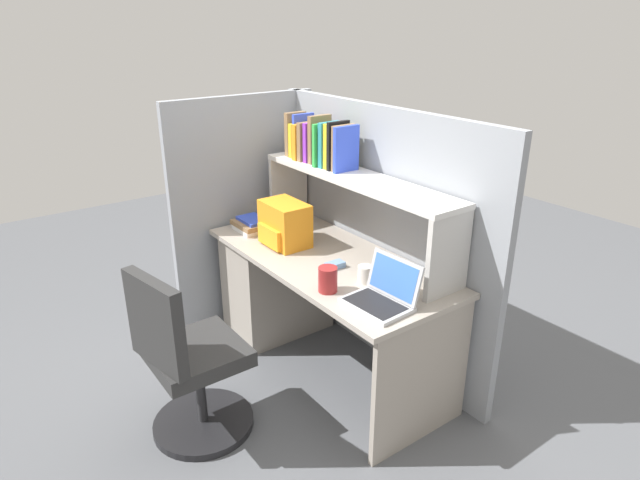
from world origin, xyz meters
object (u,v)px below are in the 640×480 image
Objects in this scene: backpack at (284,224)px; paper_cup at (365,274)px; snack_canister at (328,279)px; office_chair at (189,368)px; laptop at (383,295)px; computer_mouse at (335,265)px.

paper_cup is (0.67, 0.06, -0.08)m from backpack.
paper_cup is at bearing 80.73° from snack_canister.
office_chair reaches higher than paper_cup.
laptop is 2.52× the size of snack_canister.
computer_mouse is at bearing -105.70° from office_chair.
computer_mouse is at bearing -175.67° from paper_cup.
paper_cup reaches higher than computer_mouse.
laptop is 0.46m from computer_mouse.
backpack reaches higher than paper_cup.
office_chair is at bearing -112.16° from snack_canister.
laptop reaches higher than computer_mouse.
computer_mouse is at bearing 5.19° from backpack.
backpack is 0.68m from paper_cup.
paper_cup is 0.22m from snack_canister.
backpack reaches higher than computer_mouse.
snack_canister is 0.81m from office_chair.
snack_canister is at bearing -44.38° from computer_mouse.
laptop is 1.02m from office_chair.
backpack is 2.88× the size of computer_mouse.
computer_mouse is 0.23m from paper_cup.
snack_canister is at bearing -153.34° from laptop.
office_chair is (-0.27, -0.66, -0.40)m from snack_canister.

